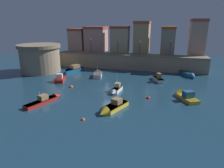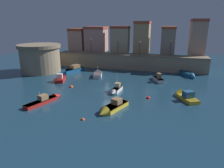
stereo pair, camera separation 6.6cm
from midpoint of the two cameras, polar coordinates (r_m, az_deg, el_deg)
The scene contains 20 objects.
ground_plane at distance 36.91m, azimuth -0.69°, elevation -1.94°, with size 102.49×102.49×0.00m, color #19384C.
quay_wall at distance 54.41m, azimuth 4.75°, elevation 6.40°, with size 39.30×4.24×3.91m.
old_town_backdrop at distance 58.05m, azimuth 6.20°, elevation 12.66°, with size 37.70×6.13×9.21m.
fortress_tower at distance 53.73m, azimuth -19.75°, elevation 6.95°, with size 10.37×10.37×6.83m.
quay_lamp_0 at distance 56.64m, azimuth -6.09°, elevation 11.34°, with size 0.32×0.32×3.83m.
quay_lamp_1 at distance 54.39m, azimuth 1.64°, elevation 11.15°, with size 0.32×0.32×3.77m.
quay_lamp_2 at distance 53.37m, azimuth 7.83°, elevation 10.67°, with size 0.32×0.32×3.42m.
quay_lamp_3 at distance 52.93m, azimuth 16.22°, elevation 10.39°, with size 0.32×0.32×3.87m.
moored_boat_0 at distance 33.39m, azimuth -18.23°, elevation -4.23°, with size 3.37×6.83×2.26m.
moored_boat_1 at distance 36.03m, azimuth 1.15°, elevation -1.58°, with size 1.56×4.25×3.30m.
moored_boat_2 at distance 47.05m, azimuth -4.07°, elevation 2.80°, with size 2.88×5.21×3.12m.
moored_boat_3 at distance 28.71m, azimuth -0.13°, elevation -6.75°, with size 3.73×6.01×1.95m.
moored_boat_4 at distance 49.89m, azimuth 20.73°, elevation 2.56°, with size 3.97×6.23×1.42m.
moored_boat_5 at distance 51.33m, azimuth -11.53°, elevation 3.89°, with size 4.47×7.13×2.06m.
moored_boat_6 at distance 45.17m, azimuth -14.33°, elevation 1.72°, with size 3.32×5.54×2.37m.
moored_boat_7 at distance 44.20m, azimuth 12.65°, elevation 1.61°, with size 3.14×4.92×2.01m.
moored_boat_8 at distance 35.48m, azimuth 19.74°, elevation -3.07°, with size 4.14×5.67×2.15m.
mooring_buoy_0 at distance 33.87m, azimuth 10.17°, elevation -4.01°, with size 0.67×0.67×0.67m, color red.
mooring_buoy_1 at distance 26.62m, azimuth -8.28°, elevation -10.01°, with size 0.51×0.51×0.51m, color #EA4C19.
mooring_buoy_2 at distance 39.74m, azimuth -11.55°, elevation -0.89°, with size 0.75×0.75×0.75m, color #EA4C19.
Camera 1 is at (9.41, -33.58, 12.09)m, focal length 32.27 mm.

